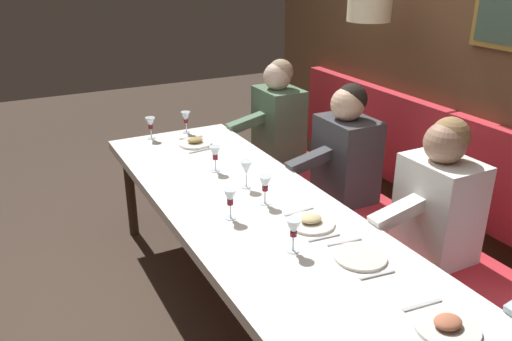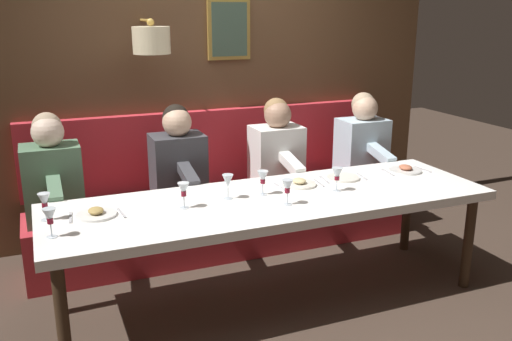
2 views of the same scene
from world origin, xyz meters
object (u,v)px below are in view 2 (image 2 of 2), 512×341
Objects in this scene: dining_table at (272,206)px; wine_glass_3 at (184,190)px; diner_far at (52,172)px; wine_glass_6 at (287,187)px; wine_glass_4 at (337,175)px; wine_glass_2 at (50,217)px; wine_glass_5 at (44,201)px; diner_middle at (178,160)px; wine_glass_1 at (228,182)px; diner_near at (277,150)px; wine_glass_0 at (263,178)px; diner_nearest at (362,141)px.

wine_glass_3 is (0.02, 0.59, 0.17)m from dining_table.
wine_glass_6 is (-1.05, -1.34, 0.04)m from diner_far.
wine_glass_4 reaches higher than dining_table.
wine_glass_2 is 0.28m from wine_glass_5.
diner_middle is at bearing -42.94° from wine_glass_2.
wine_glass_1 and wine_glass_2 have the same top height.
dining_table is 17.81× the size of wine_glass_4.
diner_near reaches higher than wine_glass_0.
wine_glass_2 is at bearing 137.06° from diner_middle.
wine_glass_1 reaches higher than dining_table.
wine_glass_5 is 1.44m from wine_glass_6.
diner_middle reaches higher than wine_glass_6.
diner_near is 1.00× the size of diner_middle.
wine_glass_5 is at bearing 78.51° from wine_glass_6.
wine_glass_0 and wine_glass_2 have the same top height.
diner_nearest is at bearing -54.73° from dining_table.
diner_far is 4.82× the size of wine_glass_5.
wine_glass_4 is 1.00× the size of wine_glass_6.
diner_far is 4.82× the size of wine_glass_4.
wine_glass_4 is at bearing -93.51° from wine_glass_3.
diner_far is (0.88, 1.31, 0.13)m from dining_table.
diner_far is 4.82× the size of wine_glass_1.
dining_table is 17.81× the size of wine_glass_3.
wine_glass_4 is (-0.12, -0.73, -0.00)m from wine_glass_1.
wine_glass_6 is (-0.01, -1.39, -0.00)m from wine_glass_2.
wine_glass_3 is (0.17, -0.78, -0.00)m from wine_glass_2.
diner_near and diner_far have the same top height.
diner_near reaches higher than wine_glass_5.
dining_table is 17.81× the size of wine_glass_1.
wine_glass_3 is at bearing 88.06° from dining_table.
diner_nearest is 4.82× the size of wine_glass_4.
diner_far is 0.76m from wine_glass_5.
diner_far reaches higher than wine_glass_6.
wine_glass_4 is at bearing -95.22° from wine_glass_5.
diner_far is 1.13m from wine_glass_3.
wine_glass_6 is (-1.05, -0.43, 0.04)m from diner_middle.
diner_far is 1.31m from wine_glass_1.
diner_middle is at bearing -52.34° from wine_glass_5.
wine_glass_1 and wine_glass_6 have the same top height.
diner_far is 1.99m from wine_glass_4.
diner_near is at bearing -20.83° from wine_glass_6.
wine_glass_0 and wine_glass_1 have the same top height.
wine_glass_0 is 0.25m from wine_glass_6.
wine_glass_3 is at bearing -139.91° from diner_far.
wine_glass_3 is (-0.05, 0.55, -0.00)m from wine_glass_0.
diner_near is 1.33m from wine_glass_3.
diner_nearest is at bearing -73.92° from wine_glass_5.
diner_near and diner_middle have the same top height.
wine_glass_0 is (-0.81, 0.46, 0.04)m from diner_near.
wine_glass_1 is at bearing -127.76° from diner_far.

